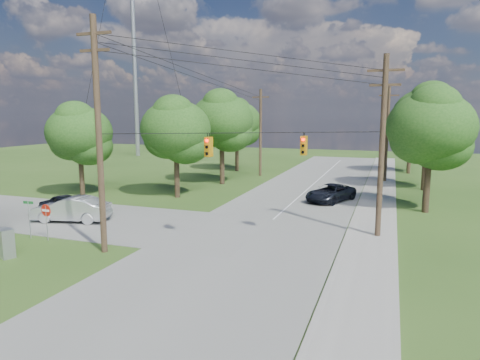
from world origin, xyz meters
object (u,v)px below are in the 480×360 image
at_px(pole_north_e, 387,134).
at_px(car_cross_dark, 62,204).
at_px(do_not_enter_sign, 46,214).
at_px(car_cross_silver, 71,209).
at_px(pole_sw, 99,133).
at_px(car_main_north, 331,193).
at_px(pole_north_w, 260,132).
at_px(pole_ne, 382,145).
at_px(control_cabinet, 6,243).

xyz_separation_m(pole_north_e, car_cross_dark, (-21.65, -23.54, -4.35)).
bearing_deg(do_not_enter_sign, car_cross_silver, 117.13).
xyz_separation_m(pole_sw, car_cross_dark, (-8.15, 6.06, -5.45)).
bearing_deg(car_cross_dark, car_main_north, 140.70).
xyz_separation_m(pole_north_e, car_main_north, (-4.04, -12.39, -4.39)).
bearing_deg(car_cross_silver, car_main_north, 116.26).
height_order(pole_north_w, car_main_north, pole_north_w).
height_order(pole_north_e, car_cross_silver, pole_north_e).
bearing_deg(pole_sw, pole_ne, 29.38).
bearing_deg(car_cross_dark, pole_sw, 71.74).
distance_m(pole_north_w, do_not_enter_sign, 29.49).
relative_size(car_cross_dark, do_not_enter_sign, 2.07).
xyz_separation_m(car_cross_dark, car_cross_silver, (2.06, -1.49, 0.09)).
height_order(pole_sw, pole_north_e, pole_sw).
xyz_separation_m(car_main_north, do_not_enter_sign, (-13.80, -16.61, 0.83)).
bearing_deg(pole_sw, do_not_enter_sign, 172.17).
height_order(pole_ne, car_cross_dark, pole_ne).
distance_m(car_cross_silver, control_cabinet, 7.26).
distance_m(pole_sw, control_cabinet, 7.25).
height_order(pole_ne, car_cross_silver, pole_ne).
bearing_deg(pole_sw, control_cabinet, -149.49).
height_order(pole_north_w, do_not_enter_sign, pole_north_w).
relative_size(pole_north_w, do_not_enter_sign, 4.71).
bearing_deg(pole_sw, car_cross_silver, 143.11).
height_order(pole_north_w, car_cross_dark, pole_north_w).
distance_m(car_cross_dark, car_cross_silver, 2.55).
bearing_deg(pole_ne, do_not_enter_sign, -158.58).
height_order(car_cross_silver, car_main_north, car_cross_silver).
distance_m(pole_sw, pole_ne, 15.51).
bearing_deg(car_main_north, pole_sw, -95.51).
bearing_deg(pole_ne, control_cabinet, -150.36).
distance_m(car_cross_silver, car_main_north, 20.03).
bearing_deg(pole_north_w, pole_sw, -89.23).
bearing_deg(pole_north_e, control_cabinet, -118.79).
bearing_deg(car_main_north, pole_north_w, 151.77).
xyz_separation_m(pole_north_w, do_not_enter_sign, (-3.95, -29.00, -3.57)).
height_order(pole_ne, pole_north_w, pole_ne).
xyz_separation_m(pole_sw, car_cross_silver, (-6.09, 4.57, -5.36)).
relative_size(pole_sw, car_cross_silver, 2.36).
distance_m(pole_ne, pole_north_e, 22.00).
bearing_deg(pole_north_w, control_cabinet, -96.57).
bearing_deg(car_cross_dark, pole_ne, 112.43).
height_order(car_cross_dark, car_main_north, car_cross_dark).
xyz_separation_m(pole_sw, car_main_north, (9.46, 17.21, -5.49)).
xyz_separation_m(car_cross_silver, control_cabinet, (2.00, -6.98, -0.13)).
height_order(car_cross_silver, do_not_enter_sign, do_not_enter_sign).
bearing_deg(car_cross_dark, do_not_enter_sign, 53.22).
bearing_deg(control_cabinet, do_not_enter_sign, 119.62).
distance_m(pole_ne, control_cabinet, 20.78).
bearing_deg(car_main_north, car_cross_silver, -117.60).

